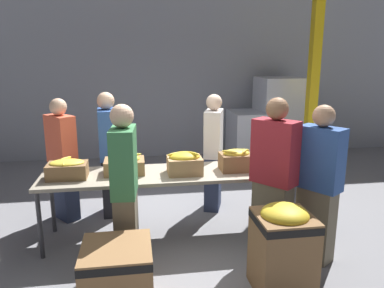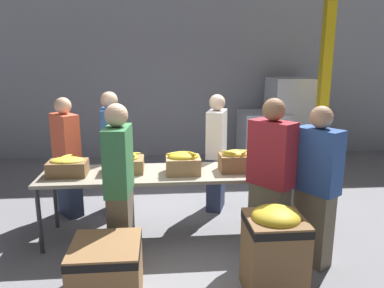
{
  "view_description": "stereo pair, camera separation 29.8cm",
  "coord_description": "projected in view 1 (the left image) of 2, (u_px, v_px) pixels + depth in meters",
  "views": [
    {
      "loc": [
        -0.53,
        -4.23,
        2.16
      ],
      "look_at": [
        0.15,
        0.19,
        1.1
      ],
      "focal_mm": 35.0,
      "sensor_mm": 36.0,
      "label": 1
    },
    {
      "loc": [
        -0.24,
        -4.27,
        2.16
      ],
      "look_at": [
        0.15,
        0.19,
        1.1
      ],
      "focal_mm": 35.0,
      "sensor_mm": 36.0,
      "label": 2
    }
  ],
  "objects": [
    {
      "name": "support_pillar",
      "position": [
        314.0,
        65.0,
        6.64
      ],
      "size": [
        0.17,
        0.17,
        4.0
      ],
      "color": "yellow",
      "rests_on": "ground_plane"
    },
    {
      "name": "banana_box_0",
      "position": [
        67.0,
        169.0,
        4.21
      ],
      "size": [
        0.44,
        0.3,
        0.23
      ],
      "color": "olive",
      "rests_on": "sorting_table"
    },
    {
      "name": "donation_bin_0",
      "position": [
        117.0,
        274.0,
        3.25
      ],
      "size": [
        0.6,
        0.6,
        0.57
      ],
      "color": "olive",
      "rests_on": "ground_plane"
    },
    {
      "name": "volunteer_2",
      "position": [
        109.0,
        155.0,
        5.06
      ],
      "size": [
        0.26,
        0.47,
        1.7
      ],
      "rotation": [
        0.0,
        0.0,
        -1.49
      ],
      "color": "black",
      "rests_on": "ground_plane"
    },
    {
      "name": "volunteer_5",
      "position": [
        213.0,
        153.0,
        5.27
      ],
      "size": [
        0.35,
        0.49,
        1.65
      ],
      "rotation": [
        0.0,
        0.0,
        -1.9
      ],
      "color": "#2D3856",
      "rests_on": "ground_plane"
    },
    {
      "name": "pallet_stack_0",
      "position": [
        253.0,
        137.0,
        7.69
      ],
      "size": [
        1.0,
        1.0,
        1.06
      ],
      "color": "olive",
      "rests_on": "ground_plane"
    },
    {
      "name": "sorting_table",
      "position": [
        182.0,
        176.0,
        4.47
      ],
      "size": [
        3.29,
        0.77,
        0.81
      ],
      "color": "#9E937F",
      "rests_on": "ground_plane"
    },
    {
      "name": "wall_back",
      "position": [
        159.0,
        63.0,
        7.84
      ],
      "size": [
        16.0,
        0.08,
        4.0
      ],
      "color": "#9399A3",
      "rests_on": "ground_plane"
    },
    {
      "name": "banana_box_2",
      "position": [
        185.0,
        163.0,
        4.37
      ],
      "size": [
        0.41,
        0.32,
        0.28
      ],
      "color": "tan",
      "rests_on": "sorting_table"
    },
    {
      "name": "ground_plane",
      "position": [
        183.0,
        234.0,
        4.65
      ],
      "size": [
        30.0,
        30.0,
        0.0
      ],
      "primitive_type": "plane",
      "color": "gray"
    },
    {
      "name": "banana_box_4",
      "position": [
        283.0,
        155.0,
        4.67
      ],
      "size": [
        0.47,
        0.33,
        0.29
      ],
      "color": "olive",
      "rests_on": "sorting_table"
    },
    {
      "name": "pallet_stack_1",
      "position": [
        278.0,
        120.0,
        7.77
      ],
      "size": [
        0.96,
        0.96,
        1.73
      ],
      "color": "olive",
      "rests_on": "ground_plane"
    },
    {
      "name": "banana_box_1",
      "position": [
        125.0,
        164.0,
        4.39
      ],
      "size": [
        0.46,
        0.34,
        0.25
      ],
      "color": "olive",
      "rests_on": "sorting_table"
    },
    {
      "name": "volunteer_0",
      "position": [
        125.0,
        190.0,
        3.73
      ],
      "size": [
        0.27,
        0.48,
        1.71
      ],
      "rotation": [
        0.0,
        0.0,
        1.49
      ],
      "color": "#6B604C",
      "rests_on": "ground_plane"
    },
    {
      "name": "volunteer_3",
      "position": [
        318.0,
        185.0,
        3.92
      ],
      "size": [
        0.44,
        0.5,
        1.68
      ],
      "rotation": [
        0.0,
        0.0,
        2.16
      ],
      "color": "#6B604C",
      "rests_on": "ground_plane"
    },
    {
      "name": "volunteer_1",
      "position": [
        274.0,
        179.0,
        4.0
      ],
      "size": [
        0.48,
        0.51,
        1.75
      ],
      "rotation": [
        0.0,
        0.0,
        2.25
      ],
      "color": "#6B604C",
      "rests_on": "ground_plane"
    },
    {
      "name": "banana_box_3",
      "position": [
        236.0,
        160.0,
        4.5
      ],
      "size": [
        0.39,
        0.29,
        0.27
      ],
      "color": "olive",
      "rests_on": "sorting_table"
    },
    {
      "name": "donation_bin_1",
      "position": [
        283.0,
        246.0,
        3.44
      ],
      "size": [
        0.52,
        0.52,
        0.86
      ],
      "color": "olive",
      "rests_on": "ground_plane"
    },
    {
      "name": "volunteer_4",
      "position": [
        63.0,
        161.0,
        4.93
      ],
      "size": [
        0.44,
        0.48,
        1.63
      ],
      "rotation": [
        0.0,
        0.0,
        -0.89
      ],
      "color": "#2D3856",
      "rests_on": "ground_plane"
    }
  ]
}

